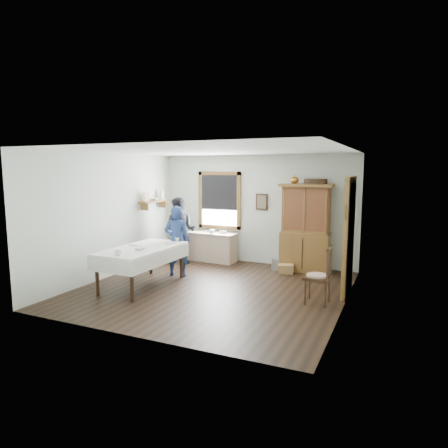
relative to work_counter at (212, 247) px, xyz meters
The scene contains 20 objects.
room 2.63m from the work_counter, 63.62° to the right, with size 5.01×5.01×2.70m.
window 1.28m from the work_counter, 73.47° to the left, with size 1.18×0.07×1.48m.
doorway 3.86m from the work_counter, 20.65° to the right, with size 0.09×1.14×2.22m.
wall_shelf 1.88m from the work_counter, 153.38° to the right, with size 0.24×1.00×0.44m.
framed_picture 1.73m from the work_counter, 12.66° to the left, with size 0.30×0.04×0.40m, color #352112.
rug_beater 4.22m from the work_counter, 28.06° to the right, with size 0.27×0.27×0.01m, color black.
work_counter is the anchor object (origin of this frame).
china_hutch 2.49m from the work_counter, ahead, with size 1.19×0.56×2.02m, color olive.
dining_table 2.60m from the work_counter, 96.83° to the right, with size 1.04×1.98×0.79m, color white.
spindle_chair 3.82m from the work_counter, 35.00° to the right, with size 0.47×0.47×1.03m, color #352112.
pail 1.82m from the work_counter, ahead, with size 0.26×0.26×0.27m, color #9DA1A5.
wicker_basket 2.13m from the work_counter, 11.46° to the right, with size 0.35×0.24×0.20m, color olive.
woman_blue 1.65m from the work_counter, 92.53° to the right, with size 0.53×0.35×1.45m, color navy.
figure_dark 0.92m from the work_counter, 137.04° to the right, with size 0.75×0.58×1.53m, color black.
table_cup_a 3.41m from the work_counter, 94.56° to the right, with size 0.12×0.12×0.09m, color white.
table_cup_b 1.76m from the work_counter, 90.42° to the right, with size 0.10×0.10×0.09m, color white.
table_bowl 2.82m from the work_counter, 94.33° to the right, with size 0.22×0.22×0.05m, color white.
counter_book 0.48m from the work_counter, 166.80° to the left, with size 0.17×0.23×0.02m, color brown.
counter_bowl 0.50m from the work_counter, ahead, with size 0.19×0.19×0.06m, color white.
shelf_bowl 1.89m from the work_counter, 153.81° to the right, with size 0.22×0.22×0.05m, color white.
Camera 1 is at (3.33, -6.88, 2.36)m, focal length 32.00 mm.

